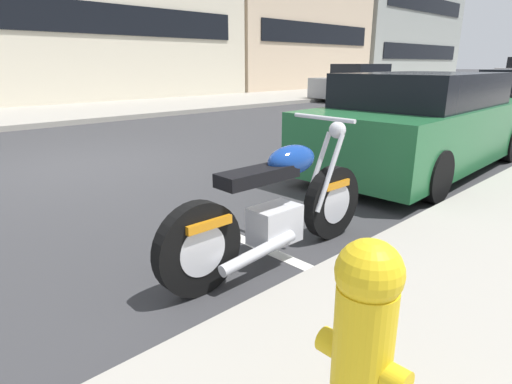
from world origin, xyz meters
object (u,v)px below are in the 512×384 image
at_px(parked_motorcycle, 277,209).
at_px(fire_hydrant, 363,341).
at_px(parked_car_behind_motorcycle, 424,124).
at_px(car_opposite_curb, 358,83).

height_order(parked_motorcycle, fire_hydrant, parked_motorcycle).
distance_m(parked_motorcycle, fire_hydrant, 1.86).
height_order(parked_car_behind_motorcycle, fire_hydrant, parked_car_behind_motorcycle).
height_order(car_opposite_curb, fire_hydrant, car_opposite_curb).
distance_m(parked_motorcycle, parked_car_behind_motorcycle, 3.89).
distance_m(parked_car_behind_motorcycle, car_opposite_curb, 12.90).
relative_size(parked_motorcycle, car_opposite_curb, 0.47).
bearing_deg(parked_car_behind_motorcycle, fire_hydrant, -158.68).
bearing_deg(parked_motorcycle, car_opposite_curb, 32.17).
distance_m(parked_motorcycle, car_opposite_curb, 16.43).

